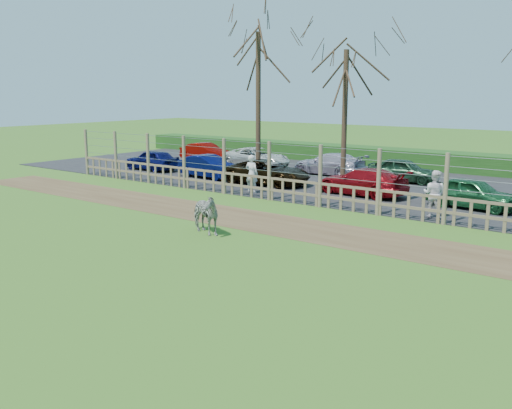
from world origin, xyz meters
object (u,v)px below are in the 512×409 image
Objects in this scene: visitor_b at (434,194)px; car_4 at (473,193)px; visitor_a at (252,174)px; car_2 at (268,172)px; car_1 at (209,167)px; car_3 at (362,182)px; zebra at (203,213)px; car_9 at (329,164)px; tree_left at (258,70)px; car_10 at (403,170)px; car_0 at (152,160)px; tree_mid at (346,84)px; car_8 at (257,158)px; car_7 at (206,152)px.

visitor_b is 0.49× the size of car_4.
visitor_a is 0.40× the size of car_2.
car_3 is at bearing -85.05° from car_1.
car_9 is at bearing 30.01° from zebra.
tree_left is at bearing -33.38° from car_9.
car_10 is (8.72, 4.91, 0.00)m from car_1.
zebra is at bearing -0.01° from car_3.
visitor_b reaches higher than car_0.
car_10 is (-0.06, 4.57, 0.00)m from car_3.
visitor_a reaches higher than zebra.
car_8 is (-7.10, 2.29, -4.23)m from tree_mid.
car_7 is at bearing 81.07° from car_4.
car_9 is (0.75, 4.68, 0.00)m from car_2.
car_0 is 13.44m from car_3.
tree_mid reaches higher than car_8.
visitor_b is at bearing -20.67° from zebra.
car_1 is at bearing 87.29° from car_0.
visitor_b is 9.53m from car_2.
car_4 is at bearing 95.59° from car_3.
tree_mid reaches higher than car_7.
car_8 is 4.97m from car_9.
tree_mid is at bearing 132.54° from car_10.
tree_left reaches higher than car_3.
car_4 and car_7 have the same top height.
visitor_b reaches higher than car_4.
car_0 is at bearing -8.20° from visitor_b.
visitor_a is 8.40m from visitor_b.
visitor_a is 0.49× the size of car_0.
car_7 is 0.88× the size of car_9.
car_0 is (-11.25, -2.28, -4.23)m from tree_mid.
car_1 is 7.23m from car_7.
car_8 is (-5.04, 6.99, -0.26)m from visitor_a.
tree_left is 2.16× the size of car_7.
car_0 is at bearing 103.61° from car_10.
tree_left is at bearing 101.23° from car_0.
zebra is (5.74, -10.51, -4.94)m from tree_left.
car_3 and car_4 have the same top height.
car_2 is 1.23× the size of car_4.
visitor_a is 0.47× the size of car_7.
car_10 is (6.62, 3.37, -4.98)m from tree_left.
car_7 is (-17.93, 7.41, -0.26)m from visitor_b.
car_1 is 6.60m from car_9.
visitor_a is 8.22m from car_10.
car_4 and car_9 have the same top height.
car_4 is at bearing 90.65° from car_0.
car_3 is 1.14× the size of car_7.
car_2 and car_8 have the same top height.
visitor_b is 19.41m from car_7.
car_3 is at bearing -153.19° from visitor_a.
visitor_b is at bearing -18.99° from tree_left.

